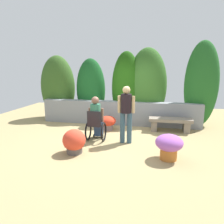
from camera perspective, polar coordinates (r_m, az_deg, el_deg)
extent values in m
plane|color=tan|center=(6.40, -0.65, -7.43)|extent=(11.52, 11.52, 0.00)
cube|color=gray|center=(7.94, 1.99, -0.24)|extent=(6.01, 0.37, 0.89)
ellipsoid|color=#345A21|center=(9.21, -14.62, 6.61)|extent=(1.48, 1.04, 2.64)
ellipsoid|color=#175220|center=(8.60, -5.83, 6.11)|extent=(1.19, 0.83, 2.50)
ellipsoid|color=#1F5310|center=(8.15, 3.91, 6.70)|extent=(1.12, 0.78, 2.75)
ellipsoid|color=#346724|center=(8.19, 9.60, 7.05)|extent=(1.49, 1.04, 2.88)
ellipsoid|color=#226023|center=(8.25, 23.32, 6.98)|extent=(1.19, 0.84, 3.09)
cube|color=gray|center=(7.34, 11.45, -3.65)|extent=(0.20, 0.38, 0.35)
cube|color=gray|center=(7.43, 19.75, -3.96)|extent=(0.20, 0.38, 0.35)
cube|color=gray|center=(7.31, 15.72, -2.08)|extent=(1.43, 0.45, 0.11)
cube|color=black|center=(6.16, -4.47, -3.39)|extent=(0.40, 0.40, 0.06)
cube|color=black|center=(5.93, -4.98, -1.70)|extent=(0.40, 0.04, 0.40)
cube|color=black|center=(6.57, -3.65, -6.03)|extent=(0.28, 0.12, 0.03)
torus|color=black|center=(6.29, -6.55, -5.20)|extent=(0.05, 0.56, 0.56)
torus|color=black|center=(6.16, -2.28, -5.49)|extent=(0.05, 0.56, 0.56)
cylinder|color=black|center=(6.56, -4.99, -6.54)|extent=(0.03, 0.10, 0.10)
cylinder|color=black|center=(6.48, -2.60, -6.72)|extent=(0.03, 0.10, 0.10)
cube|color=navy|center=(6.22, -4.23, -2.18)|extent=(0.30, 0.40, 0.16)
cube|color=navy|center=(6.50, -3.71, -4.70)|extent=(0.26, 0.14, 0.43)
cylinder|color=#317054|center=(6.05, -4.58, -0.15)|extent=(0.30, 0.30, 0.50)
cylinder|color=brown|center=(6.18, -6.11, -0.69)|extent=(0.08, 0.08, 0.40)
cylinder|color=brown|center=(6.08, -2.69, -0.85)|extent=(0.08, 0.08, 0.40)
sphere|color=brown|center=(5.99, -4.64, 3.21)|extent=(0.22, 0.22, 0.22)
cylinder|color=#345264|center=(6.00, 2.89, -4.32)|extent=(0.14, 0.14, 0.89)
cylinder|color=#345264|center=(5.98, 4.79, -4.42)|extent=(0.14, 0.14, 0.89)
cylinder|color=black|center=(5.83, 3.93, 2.35)|extent=(0.30, 0.30, 0.53)
cylinder|color=tan|center=(5.86, 1.99, 2.16)|extent=(0.09, 0.09, 0.48)
cylinder|color=tan|center=(5.81, 5.88, 2.02)|extent=(0.09, 0.09, 0.48)
sphere|color=tan|center=(5.78, 3.99, 6.04)|extent=(0.22, 0.22, 0.22)
cylinder|color=#574D4A|center=(5.47, -10.26, -10.03)|extent=(0.40, 0.40, 0.20)
ellipsoid|color=#25441B|center=(5.41, -10.33, -8.39)|extent=(0.44, 0.44, 0.19)
ellipsoid|color=red|center=(5.38, -10.36, -7.57)|extent=(0.58, 0.58, 0.55)
cylinder|color=gray|center=(7.31, -1.13, -4.03)|extent=(0.36, 0.36, 0.22)
ellipsoid|color=#286920|center=(7.27, -1.13, -2.86)|extent=(0.40, 0.40, 0.12)
ellipsoid|color=red|center=(7.25, -1.13, -2.47)|extent=(0.56, 0.56, 0.35)
cylinder|color=#B96929|center=(5.19, 15.26, -10.82)|extent=(0.39, 0.39, 0.31)
ellipsoid|color=#1C4324|center=(5.12, 15.39, -8.71)|extent=(0.43, 0.43, 0.13)
ellipsoid|color=#9F55B5|center=(5.10, 15.42, -8.10)|extent=(0.65, 0.65, 0.38)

